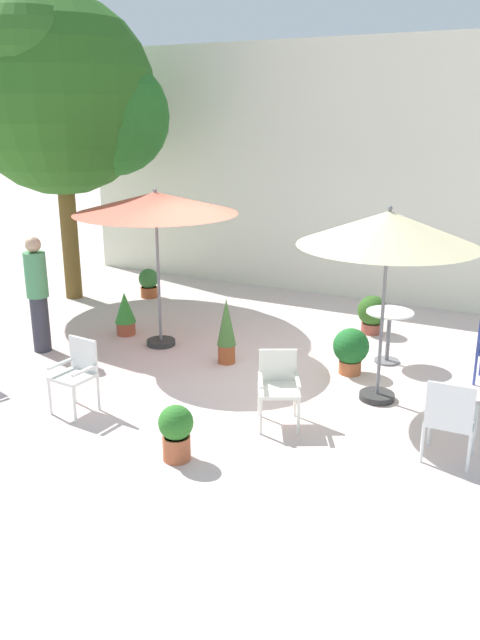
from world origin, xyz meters
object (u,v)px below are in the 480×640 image
(potted_plant_5, at_px, (372,313))
(standing_person, at_px, (38,293))
(patio_umbrella_1, at_px, (156,204))
(potted_plant_2, at_px, (176,430))
(shade_tree, at_px, (63,95))
(patio_chair_0, at_px, (77,370))
(potted_plant_0, at_px, (125,313))
(potted_plant_4, at_px, (226,330))
(potted_plant_3, at_px, (351,349))
(patio_chair_1, at_px, (278,382))
(patio_chair_4, at_px, (450,416))
(potted_plant_1, at_px, (149,282))
(patio_umbrella_0, at_px, (388,230))
(cafe_table_0, at_px, (389,327))

(potted_plant_5, xyz_separation_m, standing_person, (-4.17, -3.09, 0.57))
(patio_umbrella_1, relative_size, potted_plant_2, 4.00)
(shade_tree, relative_size, patio_chair_0, 6.13)
(patio_umbrella_1, bearing_deg, patio_chair_0, -79.74)
(potted_plant_0, bearing_deg, potted_plant_5, 28.54)
(potted_plant_0, bearing_deg, potted_plant_4, -9.47)
(patio_chair_0, height_order, potted_plant_3, patio_chair_0)
(potted_plant_4, height_order, standing_person, standing_person)
(potted_plant_2, xyz_separation_m, potted_plant_4, (-0.85, 2.64, 0.16))
(patio_chair_0, distance_m, potted_plant_4, 2.34)
(patio_chair_1, height_order, potted_plant_3, patio_chair_1)
(patio_chair_4, distance_m, potted_plant_5, 4.11)
(potted_plant_2, relative_size, potted_plant_4, 0.63)
(patio_umbrella_1, distance_m, potted_plant_1, 3.35)
(patio_umbrella_1, relative_size, patio_chair_1, 2.86)
(patio_umbrella_0, bearing_deg, shade_tree, 163.37)
(potted_plant_1, relative_size, standing_person, 0.32)
(patio_umbrella_1, height_order, potted_plant_3, patio_umbrella_1)
(shade_tree, xyz_separation_m, standing_person, (1.52, -2.56, -2.82))
(patio_umbrella_0, height_order, potted_plant_3, patio_umbrella_0)
(potted_plant_4, bearing_deg, patio_chair_1, -43.90)
(patio_chair_4, height_order, potted_plant_0, patio_chair_4)
(potted_plant_3, height_order, potted_plant_5, potted_plant_3)
(standing_person, bearing_deg, potted_plant_3, 16.19)
(patio_chair_0, bearing_deg, potted_plant_4, 69.26)
(shade_tree, bearing_deg, patio_chair_1, -28.65)
(patio_chair_4, height_order, standing_person, standing_person)
(patio_umbrella_1, xyz_separation_m, potted_plant_3, (2.96, 0.25, -1.81))
(patio_umbrella_1, bearing_deg, potted_plant_2, -53.21)
(cafe_table_0, relative_size, potted_plant_3, 1.18)
(cafe_table_0, height_order, potted_plant_5, cafe_table_0)
(patio_umbrella_0, bearing_deg, patio_umbrella_1, 173.32)
(patio_umbrella_0, bearing_deg, potted_plant_5, 108.16)
(patio_chair_0, xyz_separation_m, potted_plant_4, (0.83, 2.19, -0.03))
(potted_plant_2, height_order, potted_plant_4, potted_plant_4)
(cafe_table_0, bearing_deg, potted_plant_0, -169.60)
(potted_plant_4, bearing_deg, patio_chair_4, -22.79)
(potted_plant_3, relative_size, potted_plant_4, 0.67)
(potted_plant_4, relative_size, potted_plant_5, 1.54)
(patio_chair_4, relative_size, potted_plant_1, 1.63)
(potted_plant_2, bearing_deg, potted_plant_5, 82.89)
(patio_umbrella_0, distance_m, potted_plant_3, 1.99)
(potted_plant_2, bearing_deg, potted_plant_4, 107.92)
(standing_person, bearing_deg, potted_plant_2, -26.75)
(patio_chair_0, distance_m, potted_plant_2, 1.75)
(patio_chair_4, xyz_separation_m, potted_plant_5, (-1.88, 3.65, -0.18))
(patio_umbrella_1, relative_size, patio_chair_0, 2.71)
(potted_plant_1, xyz_separation_m, potted_plant_5, (4.46, -0.10, 0.04))
(patio_chair_4, relative_size, potted_plant_3, 1.41)
(patio_chair_0, bearing_deg, patio_umbrella_0, 32.30)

